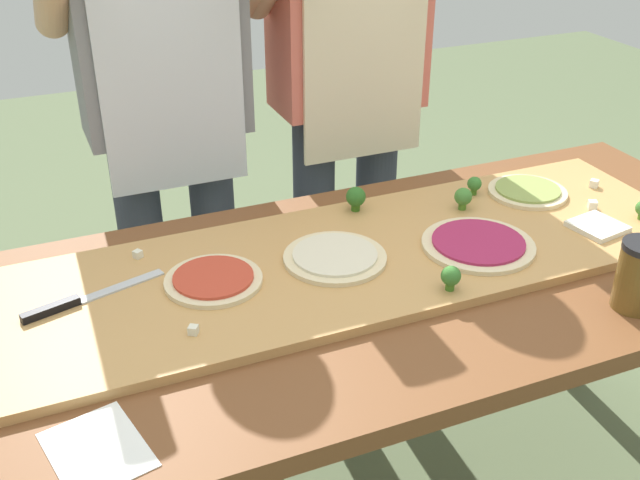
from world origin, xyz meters
TOP-DOWN VIEW (x-y plane):
  - prep_table at (0.00, 0.00)m, footprint 1.80×0.81m
  - cutting_board at (-0.05, 0.06)m, footprint 1.54×0.47m
  - chefs_knife at (-0.62, 0.10)m, footprint 0.28×0.10m
  - pizza_whole_beet_magenta at (0.20, -0.01)m, footprint 0.24×0.24m
  - pizza_whole_pesto_green at (0.46, 0.17)m, footprint 0.19×0.19m
  - pizza_whole_tomato_red at (-0.36, 0.07)m, footprint 0.19×0.19m
  - pizza_whole_cheese_artichoke at (-0.10, 0.06)m, footprint 0.21×0.21m
  - pizza_slice_near_right at (0.49, -0.04)m, footprint 0.12×0.12m
  - broccoli_floret_front_left at (0.06, -0.13)m, footprint 0.04×0.04m
  - broccoli_floret_back_left at (0.27, 0.16)m, footprint 0.04×0.04m
  - broccoli_floret_center_right at (0.03, 0.25)m, footprint 0.05×0.05m
  - broccoli_floret_back_mid at (0.33, 0.22)m, footprint 0.03×0.03m
  - cheese_crumble_a at (-0.48, 0.23)m, footprint 0.02×0.02m
  - cheese_crumble_b at (0.63, 0.14)m, footprint 0.03×0.03m
  - cheese_crumble_c at (0.55, 0.04)m, footprint 0.03×0.03m
  - cheese_crumble_d at (-0.44, -0.08)m, footprint 0.02×0.02m
  - sauce_jar at (0.37, -0.29)m, footprint 0.09×0.09m
  - recipe_note at (-0.64, -0.28)m, footprint 0.16×0.19m
  - cook_left at (-0.31, 0.65)m, footprint 0.54×0.39m
  - cook_right at (0.20, 0.65)m, footprint 0.54×0.39m

SIDE VIEW (x-z plane):
  - prep_table at x=0.00m, z-range 0.29..1.06m
  - recipe_note at x=-0.64m, z-range 0.77..0.78m
  - cutting_board at x=-0.05m, z-range 0.77..0.79m
  - pizza_slice_near_right at x=0.49m, z-range 0.79..0.81m
  - chefs_knife at x=-0.62m, z-range 0.79..0.81m
  - pizza_whole_tomato_red at x=-0.36m, z-range 0.79..0.81m
  - pizza_whole_cheese_artichoke at x=-0.10m, z-range 0.79..0.81m
  - pizza_whole_beet_magenta at x=0.20m, z-range 0.79..0.81m
  - pizza_whole_pesto_green at x=0.46m, z-range 0.79..0.81m
  - cheese_crumble_a at x=-0.48m, z-range 0.79..0.81m
  - cheese_crumble_d at x=-0.44m, z-range 0.79..0.81m
  - cheese_crumble_b at x=0.63m, z-range 0.79..0.81m
  - cheese_crumble_c at x=0.55m, z-range 0.79..0.81m
  - broccoli_floret_back_mid at x=0.33m, z-range 0.80..0.84m
  - broccoli_floret_front_left at x=0.06m, z-range 0.80..0.85m
  - broccoli_floret_back_left at x=0.27m, z-range 0.80..0.85m
  - broccoli_floret_center_right at x=0.03m, z-range 0.80..0.86m
  - sauce_jar at x=0.37m, z-range 0.77..0.91m
  - cook_left at x=-0.31m, z-range 0.16..1.83m
  - cook_right at x=0.20m, z-range 0.16..1.83m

